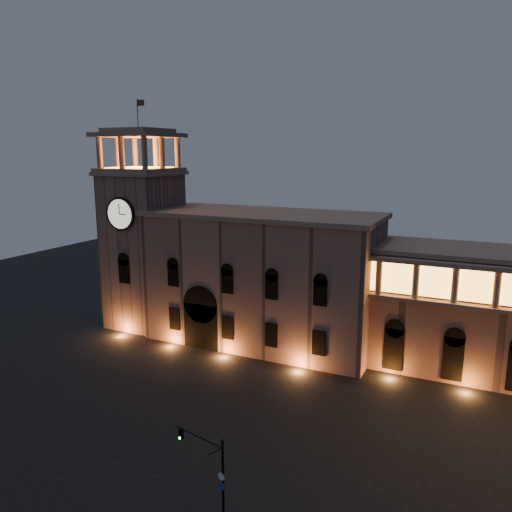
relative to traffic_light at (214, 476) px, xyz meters
name	(u,v)px	position (x,y,z in m)	size (l,w,h in m)	color
ground	(186,420)	(-9.13, 10.27, -3.45)	(160.00, 160.00, 0.00)	black
government_building	(261,278)	(-11.21, 32.20, 5.33)	(30.80, 12.80, 17.60)	#7D5C52
clock_tower	(144,241)	(-29.63, 31.25, 9.05)	(9.80, 9.80, 32.40)	#7D5C52
traffic_light	(214,476)	(0.00, 0.00, 0.00)	(4.68, 1.31, 6.56)	black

